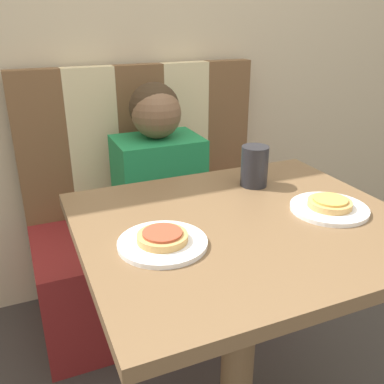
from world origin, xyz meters
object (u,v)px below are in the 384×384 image
at_px(person, 158,161).
at_px(pizza_right, 330,203).
at_px(plate_right, 329,209).
at_px(pizza_left, 162,237).
at_px(drinking_cup, 254,166).
at_px(plate_left, 163,243).

height_order(person, pizza_right, person).
xyz_separation_m(plate_right, pizza_left, (-0.48, -0.00, 0.02)).
bearing_deg(pizza_left, drinking_cup, 32.12).
relative_size(person, plate_right, 2.85).
bearing_deg(pizza_right, pizza_left, 180.00).
bearing_deg(plate_left, person, 72.11).
xyz_separation_m(pizza_left, pizza_right, (0.48, 0.00, 0.00)).
bearing_deg(drinking_cup, pizza_left, -147.88).
bearing_deg(person, plate_right, -72.11).
distance_m(pizza_right, drinking_cup, 0.26).
xyz_separation_m(person, plate_left, (-0.24, -0.75, 0.06)).
distance_m(plate_left, plate_right, 0.48).
relative_size(person, pizza_right, 5.04).
relative_size(plate_right, pizza_right, 1.77).
distance_m(plate_left, drinking_cup, 0.46).
height_order(plate_right, pizza_right, pizza_right).
height_order(pizza_left, drinking_cup, drinking_cup).
xyz_separation_m(plate_right, pizza_right, (0.00, -0.00, 0.02)).
relative_size(person, pizza_left, 5.04).
xyz_separation_m(plate_left, pizza_left, (-0.00, -0.00, 0.02)).
distance_m(person, plate_left, 0.79).
xyz_separation_m(plate_right, drinking_cup, (-0.09, 0.24, 0.06)).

